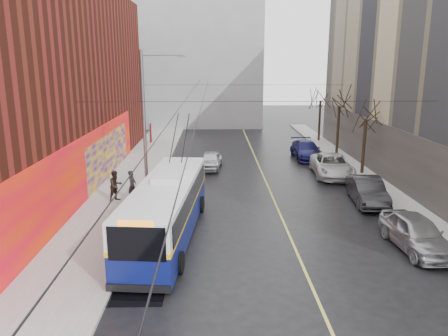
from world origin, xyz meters
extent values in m
plane|color=black|center=(0.00, 0.00, 0.00)|extent=(140.00, 140.00, 0.00)
cube|color=gray|center=(-8.00, 12.00, 0.07)|extent=(4.00, 60.00, 0.15)
cube|color=gray|center=(9.00, 12.00, 0.07)|extent=(2.00, 60.00, 0.15)
cube|color=#BFB74C|center=(1.50, 14.00, 0.00)|extent=(0.12, 50.00, 0.01)
cube|color=#511B10|center=(-16.00, 14.00, 7.00)|extent=(12.00, 36.00, 14.00)
cube|color=#FC3E05|center=(-9.96, 10.00, 2.00)|extent=(0.08, 28.00, 4.00)
cube|color=#37048F|center=(-9.92, 16.00, 1.60)|extent=(0.06, 12.00, 3.20)
cube|color=#4C4742|center=(9.97, 14.00, 2.00)|extent=(0.06, 36.00, 4.00)
cube|color=gray|center=(-6.00, 45.00, 9.00)|extent=(20.00, 12.00, 18.00)
cylinder|color=slate|center=(-6.30, 10.00, 4.50)|extent=(0.20, 0.20, 9.00)
cube|color=maroon|center=(-5.95, 10.00, 4.20)|extent=(0.04, 0.60, 1.10)
cylinder|color=slate|center=(-5.10, 10.00, 8.70)|extent=(2.40, 0.10, 0.10)
cube|color=slate|center=(-4.00, 10.00, 8.60)|extent=(0.50, 0.22, 0.12)
cylinder|color=black|center=(-3.80, 15.00, 6.20)|extent=(0.02, 60.00, 0.02)
cylinder|color=black|center=(-2.80, 15.00, 6.20)|extent=(0.02, 60.00, 0.02)
cylinder|color=black|center=(0.00, 6.00, 6.40)|extent=(18.00, 0.02, 0.02)
cylinder|color=black|center=(0.00, 22.00, 6.40)|extent=(18.00, 0.02, 0.02)
cylinder|color=black|center=(9.00, 16.00, 2.10)|extent=(0.24, 0.24, 4.20)
cylinder|color=black|center=(9.00, 23.00, 2.24)|extent=(0.24, 0.24, 4.48)
cylinder|color=black|center=(9.00, 30.00, 2.18)|extent=(0.24, 0.24, 4.37)
cube|color=black|center=(-5.18, -0.42, 0.00)|extent=(2.31, 3.28, 0.01)
ellipsoid|color=slate|center=(-3.43, 10.35, 7.41)|extent=(0.44, 0.20, 0.12)
ellipsoid|color=slate|center=(-0.58, 9.62, 7.72)|extent=(0.44, 0.20, 0.12)
ellipsoid|color=slate|center=(-4.02, 11.93, 6.71)|extent=(0.44, 0.20, 0.12)
cube|color=#0A1252|center=(-4.46, 4.23, 0.88)|extent=(3.37, 11.23, 1.38)
cube|color=silver|center=(-4.46, 4.23, 2.17)|extent=(3.37, 11.23, 1.20)
cube|color=gold|center=(-4.46, 4.23, 1.57)|extent=(3.41, 11.27, 0.20)
cube|color=black|center=(-4.96, -1.29, 2.03)|extent=(2.12, 0.23, 1.29)
cube|color=black|center=(-3.97, 9.75, 2.03)|extent=(2.12, 0.23, 1.11)
cube|color=black|center=(-5.68, 4.34, 2.07)|extent=(0.94, 10.10, 0.92)
cube|color=black|center=(-3.25, 4.12, 2.07)|extent=(0.94, 10.10, 0.92)
cube|color=silver|center=(-4.38, 5.15, 2.90)|extent=(1.53, 2.87, 0.28)
cube|color=black|center=(-4.96, -1.33, 0.32)|extent=(2.40, 0.32, 0.28)
cylinder|color=black|center=(-5.99, 0.66, 0.46)|extent=(0.36, 0.94, 0.92)
cylinder|color=black|center=(-3.60, 0.45, 0.46)|extent=(0.36, 0.94, 0.92)
cylinder|color=black|center=(-5.33, 8.01, 0.46)|extent=(0.36, 0.94, 0.92)
cylinder|color=black|center=(-2.94, 7.79, 0.46)|extent=(0.36, 0.94, 0.92)
cylinder|color=black|center=(-4.42, 8.39, 4.24)|extent=(0.34, 3.20, 2.27)
cylinder|color=black|center=(-3.77, 8.33, 4.24)|extent=(0.34, 3.20, 2.27)
imported|color=#A0A0A4|center=(6.94, 2.52, 0.80)|extent=(2.15, 4.77, 1.59)
imported|color=#232325|center=(7.00, 9.16, 0.78)|extent=(2.05, 4.87, 1.56)
imported|color=silver|center=(6.60, 15.70, 0.80)|extent=(3.10, 5.96, 1.60)
imported|color=#16164F|center=(5.94, 21.74, 0.77)|extent=(2.22, 5.34, 1.54)
imported|color=silver|center=(-2.46, 18.22, 0.67)|extent=(2.03, 4.08, 1.33)
imported|color=black|center=(-7.14, 9.70, 1.07)|extent=(0.57, 0.75, 1.83)
imported|color=black|center=(-8.09, 9.58, 1.08)|extent=(1.13, 1.14, 1.86)
camera|label=1|loc=(-2.20, -15.72, 8.32)|focal=35.00mm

